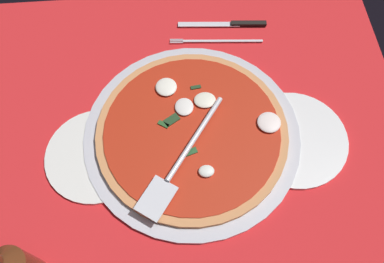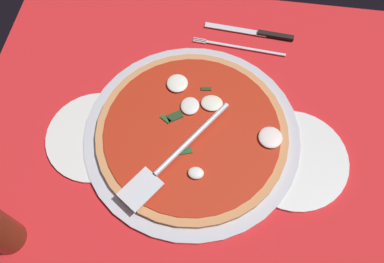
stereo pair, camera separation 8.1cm
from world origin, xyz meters
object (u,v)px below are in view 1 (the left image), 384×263
at_px(dinner_plate_right, 294,139).
at_px(place_setting_far, 223,33).
at_px(pizza_server, 182,158).
at_px(dinner_plate_left, 97,155).
at_px(pizza, 193,131).

relative_size(dinner_plate_right, place_setting_far, 0.94).
height_order(dinner_plate_right, pizza_server, pizza_server).
relative_size(pizza_server, place_setting_far, 1.07).
height_order(dinner_plate_left, pizza_server, pizza_server).
xyz_separation_m(dinner_plate_left, dinner_plate_right, (0.40, 0.00, 0.00)).
height_order(pizza_server, place_setting_far, pizza_server).
xyz_separation_m(pizza_server, place_setting_far, (0.12, 0.33, -0.04)).
bearing_deg(place_setting_far, dinner_plate_left, 49.84).
bearing_deg(dinner_plate_right, pizza_server, -170.30).
bearing_deg(dinner_plate_right, place_setting_far, 111.04).
xyz_separation_m(dinner_plate_left, place_setting_far, (0.29, 0.29, -0.00)).
xyz_separation_m(dinner_plate_right, pizza, (-0.20, 0.03, 0.01)).
xyz_separation_m(dinner_plate_right, pizza_server, (-0.23, -0.04, 0.04)).
bearing_deg(pizza, place_setting_far, 70.31).
xyz_separation_m(dinner_plate_right, place_setting_far, (-0.11, 0.29, -0.00)).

